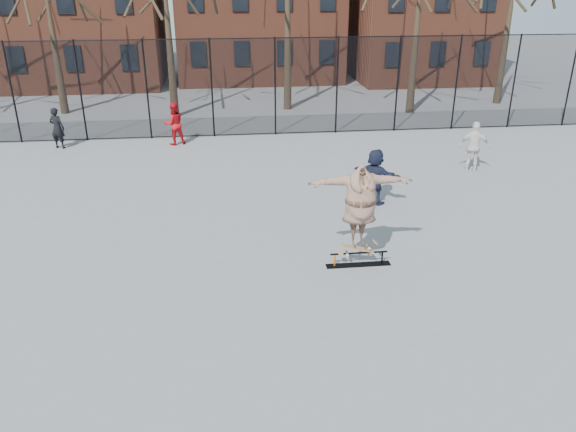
{
  "coord_description": "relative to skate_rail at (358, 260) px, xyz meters",
  "views": [
    {
      "loc": [
        -0.98,
        -10.26,
        6.44
      ],
      "look_at": [
        0.39,
        1.5,
        1.24
      ],
      "focal_mm": 35.0,
      "sensor_mm": 36.0,
      "label": 1
    }
  ],
  "objects": [
    {
      "name": "bystander_red",
      "position": [
        -5.0,
        10.77,
        0.72
      ],
      "size": [
        0.99,
        0.89,
        1.7
      ],
      "primitive_type": "imported",
      "rotation": [
        0.0,
        0.0,
        3.49
      ],
      "color": "red",
      "rests_on": "ground"
    },
    {
      "name": "bystander_navy",
      "position": [
        1.35,
        3.77,
        0.71
      ],
      "size": [
        1.48,
        1.43,
        1.68
      ],
      "primitive_type": "imported",
      "rotation": [
        0.0,
        0.0,
        2.39
      ],
      "color": "#1C2038",
      "rests_on": "ground"
    },
    {
      "name": "fence",
      "position": [
        -2.06,
        11.77,
        1.92
      ],
      "size": [
        34.03,
        0.07,
        4.0
      ],
      "color": "black",
      "rests_on": "ground"
    },
    {
      "name": "skater",
      "position": [
        -0.03,
        -0.0,
        1.28
      ],
      "size": [
        2.4,
        0.65,
        1.95
      ],
      "primitive_type": "imported",
      "rotation": [
        0.0,
        0.0,
        0.0
      ],
      "color": "#4A3D9A",
      "rests_on": "skateboard"
    },
    {
      "name": "bystander_white",
      "position": [
        5.5,
        6.26,
        0.74
      ],
      "size": [
        1.11,
        0.74,
        1.74
      ],
      "primitive_type": "imported",
      "rotation": [
        0.0,
        0.0,
        2.81
      ],
      "color": "silver",
      "rests_on": "ground"
    },
    {
      "name": "skate_rail",
      "position": [
        0.0,
        0.0,
        0.0
      ],
      "size": [
        1.55,
        0.24,
        0.34
      ],
      "color": "black",
      "rests_on": "ground"
    },
    {
      "name": "ground",
      "position": [
        -2.05,
        -1.23,
        -0.13
      ],
      "size": [
        100.0,
        100.0,
        0.0
      ],
      "primitive_type": "plane",
      "color": "slate"
    },
    {
      "name": "skateboard",
      "position": [
        -0.03,
        -0.0,
        0.26
      ],
      "size": [
        0.84,
        0.2,
        0.1
      ],
      "primitive_type": null,
      "color": "#A76A42",
      "rests_on": "skate_rail"
    },
    {
      "name": "bystander_black",
      "position": [
        -9.49,
        10.77,
        0.67
      ],
      "size": [
        0.68,
        0.56,
        1.61
      ],
      "primitive_type": "imported",
      "rotation": [
        0.0,
        0.0,
        2.8
      ],
      "color": "black",
      "rests_on": "ground"
    }
  ]
}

